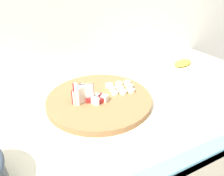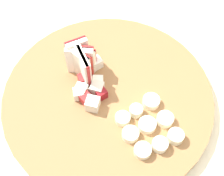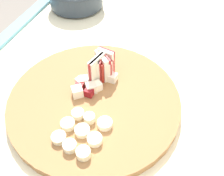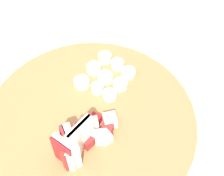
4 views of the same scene
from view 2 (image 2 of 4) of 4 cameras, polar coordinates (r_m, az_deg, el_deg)
The scene contains 4 objects.
cutting_board at distance 0.53m, azimuth -0.79°, elevation -1.70°, with size 0.37×0.37×0.02m, color olive.
apple_wedge_fan at distance 0.53m, azimuth -6.00°, elevation 5.16°, with size 0.07×0.05×0.07m.
apple_dice_pile at distance 0.52m, azimuth -4.25°, elevation -0.15°, with size 0.09×0.09×0.02m.
banana_slice_rows at distance 0.49m, azimuth 7.08°, elevation -7.29°, with size 0.10×0.10×0.02m.
Camera 2 is at (0.12, -0.15, 1.37)m, focal length 47.69 mm.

